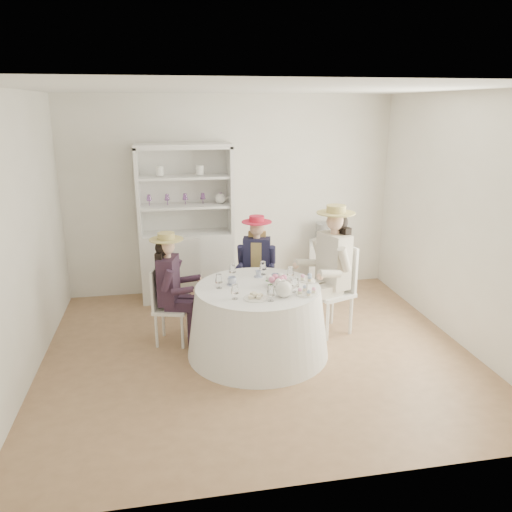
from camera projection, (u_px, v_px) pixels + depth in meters
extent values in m
plane|color=#8B6545|center=(258.00, 351.00, 5.39)|extent=(4.50, 4.50, 0.00)
plane|color=white|center=(258.00, 88.00, 4.61)|extent=(4.50, 4.50, 0.00)
plane|color=silver|center=(231.00, 196.00, 6.88)|extent=(4.50, 0.00, 4.50)
plane|color=silver|center=(316.00, 306.00, 3.12)|extent=(4.50, 0.00, 4.50)
plane|color=silver|center=(19.00, 241.00, 4.61)|extent=(0.00, 4.50, 4.50)
plane|color=silver|center=(462.00, 221.00, 5.39)|extent=(0.00, 4.50, 4.50)
cone|color=white|center=(258.00, 321.00, 5.28)|extent=(1.50, 1.50, 0.73)
cylinder|color=white|center=(258.00, 288.00, 5.17)|extent=(1.30, 1.30, 0.02)
cube|color=silver|center=(188.00, 265.00, 6.79)|extent=(1.32, 0.83, 0.92)
cube|color=silver|center=(184.00, 188.00, 6.69)|extent=(1.18, 0.43, 1.13)
cube|color=silver|center=(183.00, 146.00, 6.33)|extent=(1.32, 0.83, 0.06)
cube|color=silver|center=(138.00, 192.00, 6.39)|extent=(0.19, 0.45, 1.13)
cube|color=silver|center=(230.00, 189.00, 6.60)|extent=(0.19, 0.45, 1.13)
cube|color=silver|center=(185.00, 206.00, 6.55)|extent=(1.22, 0.76, 0.03)
cube|color=silver|center=(184.00, 177.00, 6.44)|extent=(1.22, 0.76, 0.03)
sphere|color=white|center=(220.00, 198.00, 6.61)|extent=(0.14, 0.14, 0.14)
cube|color=silver|center=(324.00, 266.00, 7.16)|extent=(0.54, 0.54, 0.68)
cylinder|color=black|center=(326.00, 233.00, 7.02)|extent=(0.29, 0.29, 0.29)
cube|color=silver|center=(172.00, 309.00, 5.49)|extent=(0.44, 0.44, 0.04)
cylinder|color=silver|center=(182.00, 332.00, 5.40)|extent=(0.03, 0.03, 0.39)
cylinder|color=silver|center=(188.00, 321.00, 5.68)|extent=(0.03, 0.03, 0.39)
cylinder|color=silver|center=(156.00, 331.00, 5.43)|extent=(0.03, 0.03, 0.39)
cylinder|color=silver|center=(163.00, 320.00, 5.70)|extent=(0.03, 0.03, 0.39)
cube|color=silver|center=(156.00, 288.00, 5.44)|extent=(0.12, 0.34, 0.45)
cube|color=black|center=(168.00, 280.00, 5.40)|extent=(0.26, 0.36, 0.52)
cube|color=black|center=(179.00, 306.00, 5.39)|extent=(0.32, 0.19, 0.11)
cylinder|color=black|center=(192.00, 329.00, 5.45)|extent=(0.09, 0.09, 0.41)
cylinder|color=black|center=(167.00, 281.00, 5.20)|extent=(0.17, 0.12, 0.25)
cube|color=black|center=(183.00, 300.00, 5.54)|extent=(0.32, 0.19, 0.11)
cylinder|color=black|center=(195.00, 323.00, 5.61)|extent=(0.09, 0.09, 0.41)
cylinder|color=black|center=(176.00, 269.00, 5.55)|extent=(0.17, 0.12, 0.25)
cylinder|color=#D8A889|center=(167.00, 256.00, 5.32)|extent=(0.08, 0.08, 0.07)
sphere|color=#D8A889|center=(167.00, 247.00, 5.29)|extent=(0.17, 0.17, 0.17)
sphere|color=black|center=(163.00, 248.00, 5.30)|extent=(0.17, 0.17, 0.17)
cube|color=black|center=(161.00, 267.00, 5.36)|extent=(0.13, 0.23, 0.34)
cylinder|color=tan|center=(166.00, 239.00, 5.27)|extent=(0.36, 0.36, 0.01)
cylinder|color=tan|center=(166.00, 236.00, 5.26)|extent=(0.18, 0.18, 0.07)
cube|color=silver|center=(257.00, 285.00, 6.20)|extent=(0.44, 0.44, 0.04)
cylinder|color=silver|center=(244.00, 305.00, 6.13)|extent=(0.03, 0.03, 0.40)
cylinder|color=silver|center=(268.00, 305.00, 6.11)|extent=(0.03, 0.03, 0.40)
cylinder|color=silver|center=(246.00, 296.00, 6.41)|extent=(0.03, 0.03, 0.40)
cylinder|color=silver|center=(269.00, 297.00, 6.39)|extent=(0.03, 0.03, 0.40)
cube|color=silver|center=(258.00, 262.00, 6.29)|extent=(0.34, 0.11, 0.45)
cube|color=#1C1C38|center=(257.00, 259.00, 6.12)|extent=(0.36, 0.26, 0.53)
cube|color=tan|center=(257.00, 259.00, 6.12)|extent=(0.17, 0.23, 0.45)
cube|color=#1C1C38|center=(249.00, 282.00, 6.08)|extent=(0.19, 0.33, 0.11)
cylinder|color=#1C1C38|center=(248.00, 307.00, 6.04)|extent=(0.09, 0.09, 0.42)
cylinder|color=#1C1C38|center=(241.00, 254.00, 6.08)|extent=(0.12, 0.17, 0.25)
cube|color=#1C1C38|center=(263.00, 283.00, 6.07)|extent=(0.19, 0.33, 0.11)
cylinder|color=#1C1C38|center=(262.00, 307.00, 6.03)|extent=(0.09, 0.09, 0.42)
cylinder|color=#1C1C38|center=(272.00, 255.00, 6.05)|extent=(0.12, 0.17, 0.25)
cylinder|color=#D8A889|center=(257.00, 236.00, 6.04)|extent=(0.08, 0.08, 0.07)
sphere|color=#D8A889|center=(257.00, 228.00, 6.01)|extent=(0.17, 0.17, 0.17)
sphere|color=tan|center=(257.00, 229.00, 6.05)|extent=(0.17, 0.17, 0.17)
cube|color=tan|center=(257.00, 245.00, 6.15)|extent=(0.23, 0.13, 0.35)
cylinder|color=red|center=(257.00, 222.00, 5.99)|extent=(0.36, 0.36, 0.01)
cylinder|color=red|center=(257.00, 219.00, 5.98)|extent=(0.18, 0.18, 0.07)
cube|color=silver|center=(331.00, 293.00, 5.73)|extent=(0.55, 0.55, 0.04)
cylinder|color=silver|center=(309.00, 311.00, 5.86)|extent=(0.04, 0.04, 0.47)
cylinder|color=silver|center=(327.00, 321.00, 5.57)|extent=(0.04, 0.04, 0.47)
cylinder|color=silver|center=(332.00, 305.00, 6.02)|extent=(0.04, 0.04, 0.47)
cylinder|color=silver|center=(351.00, 315.00, 5.74)|extent=(0.04, 0.04, 0.47)
cube|color=silver|center=(345.00, 267.00, 5.74)|extent=(0.17, 0.39, 0.53)
cube|color=beige|center=(334.00, 260.00, 5.62)|extent=(0.33, 0.43, 0.62)
cube|color=beige|center=(317.00, 286.00, 5.72)|extent=(0.39, 0.26, 0.13)
cylinder|color=beige|center=(306.00, 314.00, 5.74)|extent=(0.11, 0.11, 0.49)
cylinder|color=beige|center=(319.00, 250.00, 5.76)|extent=(0.21, 0.15, 0.29)
cube|color=beige|center=(327.00, 291.00, 5.56)|extent=(0.39, 0.26, 0.13)
cylinder|color=beige|center=(316.00, 320.00, 5.58)|extent=(0.11, 0.11, 0.49)
cylinder|color=beige|center=(344.00, 259.00, 5.40)|extent=(0.21, 0.15, 0.29)
cylinder|color=#D8A889|center=(335.00, 232.00, 5.53)|extent=(0.10, 0.10, 0.09)
sphere|color=#D8A889|center=(336.00, 221.00, 5.49)|extent=(0.20, 0.20, 0.20)
sphere|color=black|center=(339.00, 222.00, 5.52)|extent=(0.20, 0.20, 0.20)
cube|color=black|center=(340.00, 244.00, 5.61)|extent=(0.17, 0.27, 0.41)
cylinder|color=tan|center=(336.00, 213.00, 5.47)|extent=(0.43, 0.43, 0.01)
cylinder|color=tan|center=(336.00, 209.00, 5.45)|extent=(0.21, 0.21, 0.09)
cube|color=silver|center=(185.00, 274.00, 6.49)|extent=(0.40, 0.40, 0.04)
cylinder|color=silver|center=(197.00, 285.00, 6.74)|extent=(0.04, 0.04, 0.44)
cylinder|color=silver|center=(173.00, 287.00, 6.68)|extent=(0.04, 0.04, 0.44)
cylinder|color=silver|center=(199.00, 294.00, 6.44)|extent=(0.04, 0.04, 0.44)
cylinder|color=silver|center=(174.00, 295.00, 6.38)|extent=(0.04, 0.04, 0.44)
cube|color=silver|center=(185.00, 258.00, 6.25)|extent=(0.38, 0.04, 0.49)
imported|color=white|center=(232.00, 281.00, 5.21)|extent=(0.12, 0.12, 0.08)
imported|color=white|center=(258.00, 274.00, 5.45)|extent=(0.08, 0.08, 0.06)
imported|color=white|center=(275.00, 277.00, 5.35)|extent=(0.09, 0.09, 0.07)
imported|color=white|center=(280.00, 285.00, 5.15)|extent=(0.26, 0.26, 0.06)
sphere|color=pink|center=(283.00, 278.00, 5.16)|extent=(0.07, 0.07, 0.07)
sphere|color=white|center=(280.00, 277.00, 5.20)|extent=(0.07, 0.07, 0.07)
sphere|color=pink|center=(275.00, 277.00, 5.20)|extent=(0.07, 0.07, 0.07)
sphere|color=white|center=(272.00, 278.00, 5.17)|extent=(0.07, 0.07, 0.07)
sphere|color=pink|center=(273.00, 280.00, 5.12)|extent=(0.07, 0.07, 0.07)
sphere|color=white|center=(277.00, 281.00, 5.10)|extent=(0.07, 0.07, 0.07)
sphere|color=pink|center=(282.00, 280.00, 5.12)|extent=(0.07, 0.07, 0.07)
sphere|color=white|center=(284.00, 289.00, 4.89)|extent=(0.17, 0.17, 0.17)
cylinder|color=white|center=(294.00, 287.00, 4.90)|extent=(0.10, 0.03, 0.08)
cylinder|color=white|center=(284.00, 281.00, 4.86)|extent=(0.04, 0.04, 0.02)
cylinder|color=white|center=(255.00, 298.00, 4.85)|extent=(0.23, 0.23, 0.01)
cube|color=beige|center=(251.00, 297.00, 4.82)|extent=(0.05, 0.04, 0.03)
cube|color=beige|center=(255.00, 295.00, 4.84)|extent=(0.06, 0.05, 0.03)
cube|color=beige|center=(260.00, 295.00, 4.87)|extent=(0.06, 0.06, 0.03)
cube|color=beige|center=(253.00, 294.00, 4.87)|extent=(0.06, 0.06, 0.03)
cube|color=beige|center=(259.00, 297.00, 4.82)|extent=(0.06, 0.06, 0.03)
cylinder|color=white|center=(307.00, 294.00, 4.97)|extent=(0.22, 0.22, 0.01)
cylinder|color=white|center=(307.00, 287.00, 4.95)|extent=(0.02, 0.02, 0.14)
cylinder|color=white|center=(307.00, 281.00, 4.93)|extent=(0.16, 0.16, 0.01)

